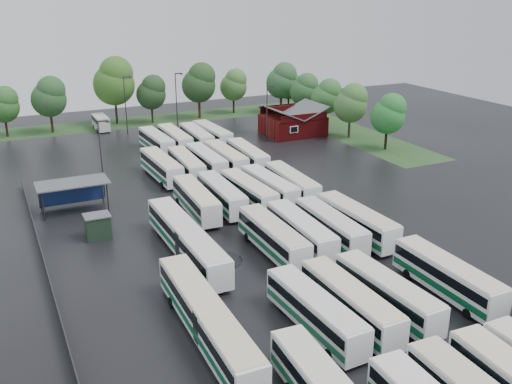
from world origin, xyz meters
name	(u,v)px	position (x,y,z in m)	size (l,w,h in m)	color
ground	(290,256)	(0.00, 0.00, 0.00)	(160.00, 160.00, 0.00)	black
brick_building	(293,124)	(24.00, 42.77, 1.87)	(10.07, 8.60, 5.39)	#620A0C
wash_shed	(72,186)	(-17.20, 22.02, 2.99)	(8.20, 4.20, 3.58)	#2D2D30
utility_hut	(98,226)	(-16.20, 12.60, 1.32)	(2.70, 2.20, 2.62)	black
grass_strip_north	(140,121)	(2.00, 64.80, 0.01)	(80.00, 10.00, 0.01)	#274820
grass_strip_east	(339,129)	(34.00, 42.80, 0.01)	(10.00, 50.00, 0.01)	#274820
west_fence	(44,261)	(-22.20, 8.00, 0.60)	(0.10, 50.00, 1.20)	#2D2D30
bus_r1c0	(315,311)	(-4.52, -12.16, 1.70)	(2.79, 11.21, 3.10)	white
bus_r1c1	(350,302)	(-1.37, -12.18, 1.73)	(2.49, 11.33, 3.15)	white
bus_r1c2	(387,293)	(2.15, -12.26, 1.71)	(2.87, 11.29, 3.12)	white
bus_r1c4	(447,276)	(8.54, -12.30, 1.76)	(2.53, 11.54, 3.21)	white
bus_r2c1	(273,237)	(-1.25, 1.31, 1.78)	(2.56, 11.62, 3.23)	white
bus_r2c2	(301,231)	(1.97, 1.45, 1.76)	(2.86, 11.58, 3.20)	white
bus_r2c3	(330,226)	(5.34, 1.20, 1.74)	(2.71, 11.40, 3.16)	white
bus_r2c4	(356,221)	(8.49, 1.09, 1.80)	(2.80, 11.83, 3.28)	white
bus_r3c0	(196,200)	(-4.54, 14.49, 1.75)	(2.86, 11.49, 3.17)	white
bus_r3c1	(221,195)	(-1.18, 14.92, 1.72)	(2.68, 11.27, 3.12)	white
bus_r3c2	(248,192)	(2.14, 14.46, 1.72)	(2.86, 11.35, 3.13)	white
bus_r3c3	(269,187)	(5.22, 14.98, 1.72)	(2.80, 11.29, 3.12)	white
bus_r3c4	(291,183)	(8.25, 14.80, 1.75)	(2.86, 11.52, 3.18)	white
bus_r4c0	(161,167)	(-4.47, 28.59, 1.78)	(2.87, 11.72, 3.24)	white
bus_r4c1	(186,165)	(-1.06, 28.10, 1.71)	(2.86, 11.25, 3.11)	white
bus_r4c2	(206,161)	(2.12, 28.74, 1.72)	(2.44, 11.26, 3.13)	white
bus_r4c3	(225,158)	(5.06, 28.64, 1.76)	(2.48, 11.52, 3.21)	white
bus_r4c4	(247,156)	(8.44, 28.43, 1.74)	(2.94, 11.45, 3.16)	white
bus_r5c1	(156,142)	(-1.29, 41.97, 1.73)	(2.85, 11.37, 3.14)	white
bus_r5c2	(175,139)	(1.89, 42.26, 1.76)	(2.47, 11.50, 3.20)	white
bus_r5c3	(197,138)	(5.39, 41.70, 1.74)	(2.76, 11.42, 3.16)	white
bus_r5c4	(212,135)	(8.40, 42.31, 1.76)	(2.90, 11.57, 3.19)	white
artic_bus_west_b	(186,239)	(-9.20, 4.37, 1.82)	(2.68, 17.70, 3.28)	white
artic_bus_west_c	(207,319)	(-12.41, -9.66, 1.78)	(2.75, 17.29, 3.20)	white
minibus	(101,122)	(-6.31, 61.02, 1.46)	(2.32, 6.06, 2.64)	silver
tree_north_0	(4,104)	(-22.14, 63.09, 5.78)	(5.42, 5.42, 8.98)	black
tree_north_1	(50,96)	(-14.50, 62.83, 6.59)	(6.19, 6.19, 10.25)	#312416
tree_north_2	(115,81)	(-2.40, 64.58, 8.30)	(7.78, 7.78, 12.89)	#2E2319
tree_north_3	(152,92)	(4.08, 62.60, 5.99)	(5.62, 5.62, 9.31)	#34281A
tree_north_4	(200,82)	(13.86, 62.67, 7.14)	(6.70, 6.70, 11.09)	#3C2719
tree_north_5	(234,84)	(21.96, 64.19, 5.93)	(5.57, 5.57, 9.23)	black
tree_north_6	(290,86)	(34.15, 62.58, 5.04)	(4.74, 4.74, 7.85)	black
tree_east_0	(389,113)	(33.06, 27.54, 5.92)	(5.56, 5.56, 9.21)	black
tree_east_1	(352,103)	(32.00, 36.48, 6.15)	(5.77, 5.77, 9.56)	#2F2219
tree_east_2	(327,96)	(32.28, 44.81, 5.91)	(5.55, 5.55, 9.19)	black
tree_east_3	(305,89)	(32.28, 52.87, 5.90)	(5.53, 5.53, 9.17)	black
tree_east_4	(282,80)	(31.16, 60.34, 6.71)	(6.30, 6.30, 10.44)	#372015
lamp_post_ne	(268,109)	(17.93, 40.77, 5.50)	(1.46, 0.28, 9.48)	#2D2D30
lamp_post_nw	(102,153)	(-12.87, 25.16, 5.65)	(1.50, 0.29, 9.73)	#2D2D30
lamp_post_back_w	(126,101)	(-2.50, 56.03, 5.97)	(1.58, 0.31, 10.28)	#2D2D30
lamp_post_back_e	(177,97)	(6.96, 56.13, 5.95)	(1.58, 0.31, 10.24)	#2D2D30
puddle_0	(410,368)	(-0.90, -19.04, 0.00)	(5.63, 5.63, 0.01)	black
puddle_1	(506,337)	(8.13, -19.22, 0.00)	(4.08, 4.08, 0.01)	black
puddle_2	(219,261)	(-6.80, 2.02, 0.00)	(4.68, 4.68, 0.01)	black
puddle_3	(350,251)	(5.90, -1.69, 0.00)	(4.49, 4.49, 0.01)	black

